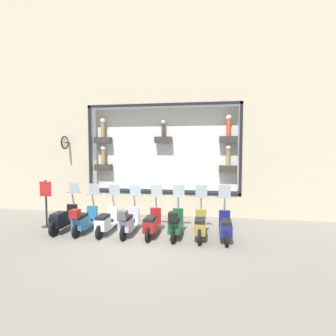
% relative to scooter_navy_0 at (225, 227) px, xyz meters
% --- Properties ---
extents(ground_plane, '(120.00, 120.00, 0.00)m').
position_rel_scooter_navy_0_xyz_m(ground_plane, '(-0.57, 2.59, -0.43)').
color(ground_plane, gray).
extents(building_facade, '(1.22, 36.00, 10.78)m').
position_rel_scooter_navy_0_xyz_m(building_facade, '(3.03, 2.59, 5.12)').
color(building_facade, beige).
rests_on(building_facade, ground_plane).
extents(scooter_navy_0, '(1.79, 0.61, 1.68)m').
position_rel_scooter_navy_0_xyz_m(scooter_navy_0, '(0.00, 0.00, 0.00)').
color(scooter_navy_0, black).
rests_on(scooter_navy_0, ground_plane).
extents(scooter_olive_1, '(1.80, 0.61, 1.66)m').
position_rel_scooter_navy_0_xyz_m(scooter_olive_1, '(0.00, 0.81, 0.01)').
color(scooter_olive_1, black).
rests_on(scooter_olive_1, ground_plane).
extents(scooter_green_2, '(1.80, 0.60, 1.66)m').
position_rel_scooter_navy_0_xyz_m(scooter_green_2, '(-0.06, 1.61, 0.05)').
color(scooter_green_2, black).
rests_on(scooter_green_2, ground_plane).
extents(scooter_red_3, '(1.79, 0.61, 1.64)m').
position_rel_scooter_navy_0_xyz_m(scooter_red_3, '(-0.00, 2.42, -0.00)').
color(scooter_red_3, black).
rests_on(scooter_red_3, ground_plane).
extents(scooter_silver_4, '(1.80, 0.60, 1.61)m').
position_rel_scooter_navy_0_xyz_m(scooter_silver_4, '(-0.06, 3.22, 0.04)').
color(scooter_silver_4, black).
rests_on(scooter_silver_4, ground_plane).
extents(scooter_white_5, '(1.79, 0.60, 1.61)m').
position_rel_scooter_navy_0_xyz_m(scooter_white_5, '(-0.00, 4.03, -0.01)').
color(scooter_white_5, black).
rests_on(scooter_white_5, ground_plane).
extents(scooter_teal_6, '(1.79, 0.61, 1.62)m').
position_rel_scooter_navy_0_xyz_m(scooter_teal_6, '(-0.07, 4.83, 0.03)').
color(scooter_teal_6, black).
rests_on(scooter_teal_6, ground_plane).
extents(scooter_black_7, '(1.80, 0.61, 1.65)m').
position_rel_scooter_navy_0_xyz_m(scooter_black_7, '(0.00, 5.64, 0.01)').
color(scooter_black_7, black).
rests_on(scooter_black_7, ground_plane).
extents(shop_sign_post, '(0.36, 0.45, 1.76)m').
position_rel_scooter_navy_0_xyz_m(shop_sign_post, '(0.40, 6.55, 0.53)').
color(shop_sign_post, '#232326').
rests_on(shop_sign_post, ground_plane).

